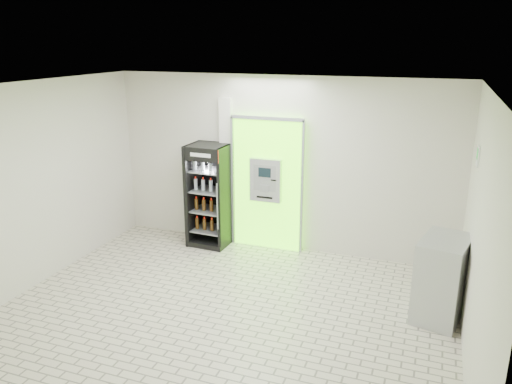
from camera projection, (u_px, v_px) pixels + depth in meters
The scene contains 7 objects.
ground at pixel (223, 314), 6.72m from camera, with size 6.00×6.00×0.00m, color beige.
room_shell at pixel (221, 183), 6.18m from camera, with size 6.00×6.00×6.00m.
atm_assembly at pixel (267, 183), 8.61m from camera, with size 1.30×0.24×2.33m.
pillar at pixel (227, 172), 8.86m from camera, with size 0.22×0.11×2.60m.
beverage_cooler at pixel (210, 197), 8.83m from camera, with size 0.71×0.67×1.82m.
steel_cabinet at pixel (442, 279), 6.51m from camera, with size 0.74×0.94×1.11m.
exit_sign at pixel (478, 156), 6.38m from camera, with size 0.02×0.22×0.26m.
Camera 1 is at (2.45, -5.43, 3.55)m, focal length 35.00 mm.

